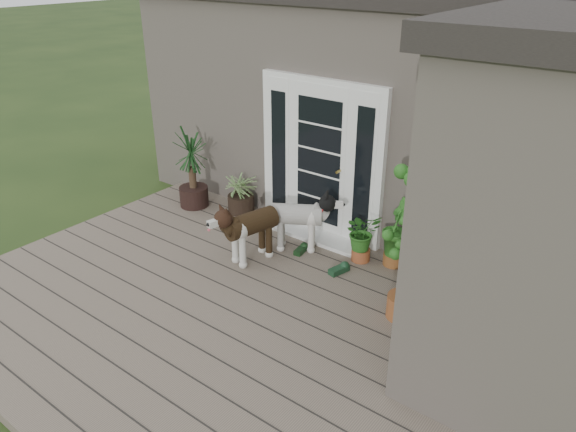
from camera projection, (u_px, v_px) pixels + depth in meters
The scene contains 15 objects.
deck at pixel (222, 311), 6.10m from camera, with size 6.20×4.60×0.12m, color #6B5B4C.
house_main at pixel (406, 105), 8.49m from camera, with size 7.40×4.00×3.10m, color #665E54.
house_wing at pixel (548, 230), 4.65m from camera, with size 1.60×2.40×3.10m, color #665E54.
door_unit at pixel (321, 159), 7.28m from camera, with size 1.90×0.14×2.15m, color white.
door_step at pixel (311, 234), 7.60m from camera, with size 1.60×0.40×0.05m, color white.
brindle_dog at pixel (252, 233), 6.85m from camera, with size 0.39×0.91×0.76m, color #372514, non-canonical shape.
white_dog at pixel (297, 224), 7.12m from camera, with size 0.38×0.88×0.73m, color silver, non-canonical shape.
spider_plant at pixel (241, 190), 8.16m from camera, with size 0.67×0.67×0.71m, color #7C955C, non-canonical shape.
yucca at pixel (192, 169), 8.25m from camera, with size 0.84×0.84×1.22m, color black, non-canonical shape.
herb_a at pixel (362, 240), 6.88m from camera, with size 0.46×0.46×0.58m, color #204D16.
herb_b at pixel (395, 241), 6.76m from camera, with size 0.45×0.45×0.68m, color #28621C.
herb_c at pixel (494, 280), 6.12m from camera, with size 0.31×0.31×0.48m, color #164F1A.
sapling at pixel (410, 241), 5.50m from camera, with size 0.55×0.55×1.86m, color #18551A, non-canonical shape.
clog_left at pixel (301, 249), 7.16m from camera, with size 0.13×0.28×0.09m, color black, non-canonical shape.
clog_right at pixel (339, 269), 6.70m from camera, with size 0.15×0.32×0.10m, color #16371F, non-canonical shape.
Camera 1 is at (3.64, -3.14, 3.68)m, focal length 33.91 mm.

